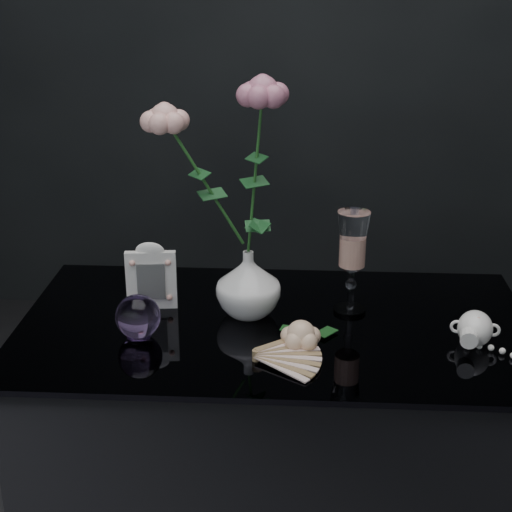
# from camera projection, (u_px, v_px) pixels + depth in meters

# --- Properties ---
(table) EXTENTS (1.05, 0.58, 0.76)m
(table) POSITION_uv_depth(u_px,v_px,m) (273.00, 476.00, 1.75)
(table) COLOR black
(table) RESTS_ON ground
(vase) EXTENTS (0.15, 0.15, 0.14)m
(vase) POSITION_uv_depth(u_px,v_px,m) (248.00, 284.00, 1.62)
(vase) COLOR white
(vase) RESTS_ON table
(wine_glass) EXTENTS (0.07, 0.07, 0.22)m
(wine_glass) POSITION_uv_depth(u_px,v_px,m) (352.00, 263.00, 1.62)
(wine_glass) COLOR white
(wine_glass) RESTS_ON table
(picture_frame) EXTENTS (0.12, 0.10, 0.15)m
(picture_frame) POSITION_uv_depth(u_px,v_px,m) (151.00, 275.00, 1.65)
(picture_frame) COLOR white
(picture_frame) RESTS_ON table
(paperweight) EXTENTS (0.11, 0.11, 0.09)m
(paperweight) POSITION_uv_depth(u_px,v_px,m) (138.00, 317.00, 1.54)
(paperweight) COLOR #9670B7
(paperweight) RESTS_ON table
(paper_fan) EXTENTS (0.28, 0.24, 0.03)m
(paper_fan) POSITION_uv_depth(u_px,v_px,m) (256.00, 354.00, 1.46)
(paper_fan) COLOR beige
(paper_fan) RESTS_ON table
(loose_rose) EXTENTS (0.18, 0.21, 0.06)m
(loose_rose) POSITION_uv_depth(u_px,v_px,m) (301.00, 335.00, 1.50)
(loose_rose) COLOR beige
(loose_rose) RESTS_ON table
(pearl_jar) EXTENTS (0.27, 0.28, 0.07)m
(pearl_jar) POSITION_uv_depth(u_px,v_px,m) (475.00, 327.00, 1.52)
(pearl_jar) COLOR white
(pearl_jar) RESTS_ON table
(roses) EXTENTS (0.26, 0.13, 0.40)m
(roses) POSITION_uv_depth(u_px,v_px,m) (225.00, 163.00, 1.53)
(roses) COLOR #FFADA2
(roses) RESTS_ON vase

